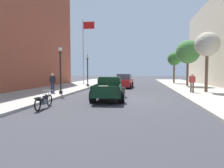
# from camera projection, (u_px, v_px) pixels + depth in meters

# --- Properties ---
(ground_plane) EXTENTS (140.00, 140.00, 0.00)m
(ground_plane) POSITION_uv_depth(u_px,v_px,m) (121.00, 99.00, 14.16)
(ground_plane) COLOR #333338
(sidewalk_left) EXTENTS (5.50, 64.00, 0.15)m
(sidewalk_left) POSITION_uv_depth(u_px,v_px,m) (27.00, 96.00, 15.23)
(sidewalk_left) COLOR #9E998E
(sidewalk_left) RESTS_ON ground
(hotrod_truck_dark_green) EXTENTS (2.39, 5.02, 1.58)m
(hotrod_truck_dark_green) POSITION_uv_depth(u_px,v_px,m) (109.00, 89.00, 13.97)
(hotrod_truck_dark_green) COLOR black
(hotrod_truck_dark_green) RESTS_ON ground
(motorcycle_parked) EXTENTS (0.62, 2.12, 0.93)m
(motorcycle_parked) POSITION_uv_depth(u_px,v_px,m) (44.00, 100.00, 10.51)
(motorcycle_parked) COLOR black
(motorcycle_parked) RESTS_ON ground
(car_background_red) EXTENTS (2.01, 4.37, 1.65)m
(car_background_red) POSITION_uv_depth(u_px,v_px,m) (124.00, 81.00, 23.91)
(car_background_red) COLOR #AD1E1E
(car_background_red) RESTS_ON ground
(pedestrian_sidewalk_left) EXTENTS (0.53, 0.22, 1.65)m
(pedestrian_sidewalk_left) POSITION_uv_depth(u_px,v_px,m) (52.00, 82.00, 16.68)
(pedestrian_sidewalk_left) COLOR #232847
(pedestrian_sidewalk_left) RESTS_ON sidewalk_left
(pedestrian_sidewalk_right) EXTENTS (0.53, 0.22, 1.65)m
(pedestrian_sidewalk_right) POSITION_uv_depth(u_px,v_px,m) (192.00, 82.00, 17.14)
(pedestrian_sidewalk_right) COLOR brown
(pedestrian_sidewalk_right) RESTS_ON sidewalk_right
(street_lamp_near) EXTENTS (0.50, 0.32, 3.85)m
(street_lamp_near) POSITION_uv_depth(u_px,v_px,m) (60.00, 66.00, 16.08)
(street_lamp_near) COLOR black
(street_lamp_near) RESTS_ON sidewalk_left
(street_lamp_far) EXTENTS (0.50, 0.32, 3.85)m
(street_lamp_far) POSITION_uv_depth(u_px,v_px,m) (88.00, 68.00, 23.96)
(street_lamp_far) COLOR black
(street_lamp_far) RESTS_ON sidewalk_left
(flagpole) EXTENTS (1.74, 0.16, 9.16)m
(flagpole) POSITION_uv_depth(u_px,v_px,m) (85.00, 45.00, 28.63)
(flagpole) COLOR #B2B2B7
(flagpole) RESTS_ON sidewalk_left
(street_tree_nearest) EXTENTS (2.10, 2.10, 5.21)m
(street_tree_nearest) POSITION_uv_depth(u_px,v_px,m) (207.00, 45.00, 17.29)
(street_tree_nearest) COLOR brown
(street_tree_nearest) RESTS_ON sidewalk_right
(street_tree_second) EXTENTS (2.87, 2.87, 5.64)m
(street_tree_second) POSITION_uv_depth(u_px,v_px,m) (188.00, 52.00, 24.50)
(street_tree_second) COLOR brown
(street_tree_second) RESTS_ON sidewalk_right
(street_tree_third) EXTENTS (2.01, 2.01, 4.72)m
(street_tree_third) POSITION_uv_depth(u_px,v_px,m) (174.00, 59.00, 30.20)
(street_tree_third) COLOR brown
(street_tree_third) RESTS_ON sidewalk_right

